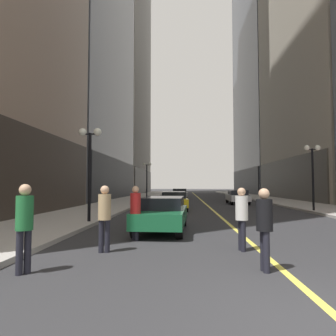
{
  "coord_description": "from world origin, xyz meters",
  "views": [
    {
      "loc": [
        -2.08,
        -3.95,
        1.8
      ],
      "look_at": [
        -3.85,
        30.42,
        3.72
      ],
      "focal_mm": 32.61,
      "sensor_mm": 36.0,
      "label": 1
    }
  ],
  "objects_px": {
    "car_grey": "(179,193)",
    "car_green": "(163,213)",
    "street_lamp_right_mid": "(312,163)",
    "pedestrian_in_tan_trench": "(105,213)",
    "pedestrian_in_white_shirt": "(242,214)",
    "street_lamp_left_near": "(90,153)",
    "street_lamp_left_far": "(147,173)",
    "car_yellow": "(174,200)",
    "pedestrian_in_black_coat": "(264,223)",
    "pedestrian_in_green_parka": "(24,221)",
    "pedestrian_in_red_jacket": "(135,208)",
    "car_white": "(237,196)"
  },
  "relations": [
    {
      "from": "car_yellow",
      "to": "pedestrian_in_green_parka",
      "type": "distance_m",
      "value": 16.05
    },
    {
      "from": "pedestrian_in_white_shirt",
      "to": "street_lamp_left_near",
      "type": "xyz_separation_m",
      "value": [
        -5.91,
        5.25,
        2.25
      ]
    },
    {
      "from": "pedestrian_in_white_shirt",
      "to": "pedestrian_in_tan_trench",
      "type": "distance_m",
      "value": 3.74
    },
    {
      "from": "car_grey",
      "to": "car_green",
      "type": "bearing_deg",
      "value": -90.55
    },
    {
      "from": "car_yellow",
      "to": "street_lamp_left_near",
      "type": "distance_m",
      "value": 9.28
    },
    {
      "from": "car_white",
      "to": "street_lamp_left_far",
      "type": "distance_m",
      "value": 11.46
    },
    {
      "from": "car_grey",
      "to": "pedestrian_in_tan_trench",
      "type": "height_order",
      "value": "pedestrian_in_tan_trench"
    },
    {
      "from": "car_yellow",
      "to": "pedestrian_in_black_coat",
      "type": "xyz_separation_m",
      "value": [
        2.4,
        -15.42,
        0.29
      ]
    },
    {
      "from": "car_yellow",
      "to": "pedestrian_in_tan_trench",
      "type": "xyz_separation_m",
      "value": [
        -1.41,
        -13.8,
        0.32
      ]
    },
    {
      "from": "car_grey",
      "to": "pedestrian_in_black_coat",
      "type": "distance_m",
      "value": 33.61
    },
    {
      "from": "car_green",
      "to": "pedestrian_in_black_coat",
      "type": "relative_size",
      "value": 2.7
    },
    {
      "from": "pedestrian_in_white_shirt",
      "to": "street_lamp_left_near",
      "type": "distance_m",
      "value": 8.22
    },
    {
      "from": "car_yellow",
      "to": "car_white",
      "type": "height_order",
      "value": "same"
    },
    {
      "from": "car_white",
      "to": "street_lamp_left_near",
      "type": "relative_size",
      "value": 1.08
    },
    {
      "from": "car_grey",
      "to": "pedestrian_in_tan_trench",
      "type": "bearing_deg",
      "value": -92.81
    },
    {
      "from": "car_white",
      "to": "pedestrian_in_green_parka",
      "type": "xyz_separation_m",
      "value": [
        -8.38,
        -23.46,
        0.35
      ]
    },
    {
      "from": "pedestrian_in_tan_trench",
      "to": "street_lamp_left_far",
      "type": "xyz_separation_m",
      "value": [
        -2.19,
        27.36,
        2.21
      ]
    },
    {
      "from": "car_grey",
      "to": "pedestrian_in_white_shirt",
      "type": "bearing_deg",
      "value": -86.09
    },
    {
      "from": "pedestrian_in_white_shirt",
      "to": "street_lamp_right_mid",
      "type": "bearing_deg",
      "value": 60.04
    },
    {
      "from": "car_grey",
      "to": "pedestrian_in_black_coat",
      "type": "bearing_deg",
      "value": -86.16
    },
    {
      "from": "car_grey",
      "to": "street_lamp_left_near",
      "type": "relative_size",
      "value": 1.06
    },
    {
      "from": "pedestrian_in_black_coat",
      "to": "street_lamp_left_near",
      "type": "xyz_separation_m",
      "value": [
        -6.0,
        7.25,
        2.25
      ]
    },
    {
      "from": "street_lamp_right_mid",
      "to": "pedestrian_in_tan_trench",
      "type": "bearing_deg",
      "value": -130.7
    },
    {
      "from": "car_grey",
      "to": "pedestrian_in_white_shirt",
      "type": "distance_m",
      "value": 31.61
    },
    {
      "from": "pedestrian_in_tan_trench",
      "to": "street_lamp_left_near",
      "type": "bearing_deg",
      "value": 111.23
    },
    {
      "from": "car_green",
      "to": "pedestrian_in_white_shirt",
      "type": "distance_m",
      "value": 4.26
    },
    {
      "from": "street_lamp_left_far",
      "to": "pedestrian_in_white_shirt",
      "type": "bearing_deg",
      "value": -77.65
    },
    {
      "from": "pedestrian_in_red_jacket",
      "to": "pedestrian_in_white_shirt",
      "type": "height_order",
      "value": "pedestrian_in_red_jacket"
    },
    {
      "from": "pedestrian_in_green_parka",
      "to": "car_white",
      "type": "bearing_deg",
      "value": 70.34
    },
    {
      "from": "car_white",
      "to": "pedestrian_in_black_coat",
      "type": "xyz_separation_m",
      "value": [
        -3.45,
        -23.03,
        0.29
      ]
    },
    {
      "from": "car_green",
      "to": "street_lamp_left_far",
      "type": "xyz_separation_m",
      "value": [
        -3.48,
        23.5,
        2.54
      ]
    },
    {
      "from": "street_lamp_left_far",
      "to": "car_yellow",
      "type": "bearing_deg",
      "value": -75.13
    },
    {
      "from": "car_yellow",
      "to": "street_lamp_left_far",
      "type": "relative_size",
      "value": 1.06
    },
    {
      "from": "car_white",
      "to": "street_lamp_right_mid",
      "type": "height_order",
      "value": "street_lamp_right_mid"
    },
    {
      "from": "car_white",
      "to": "pedestrian_in_tan_trench",
      "type": "height_order",
      "value": "pedestrian_in_tan_trench"
    },
    {
      "from": "car_grey",
      "to": "street_lamp_left_near",
      "type": "distance_m",
      "value": 26.67
    },
    {
      "from": "pedestrian_in_black_coat",
      "to": "street_lamp_right_mid",
      "type": "height_order",
      "value": "street_lamp_right_mid"
    },
    {
      "from": "pedestrian_in_black_coat",
      "to": "pedestrian_in_white_shirt",
      "type": "xyz_separation_m",
      "value": [
        -0.1,
        2.0,
        -0.0
      ]
    },
    {
      "from": "pedestrian_in_red_jacket",
      "to": "street_lamp_left_near",
      "type": "xyz_separation_m",
      "value": [
        -2.74,
        3.84,
        2.22
      ]
    },
    {
      "from": "car_yellow",
      "to": "pedestrian_in_black_coat",
      "type": "height_order",
      "value": "pedestrian_in_black_coat"
    },
    {
      "from": "pedestrian_in_red_jacket",
      "to": "pedestrian_in_black_coat",
      "type": "relative_size",
      "value": 1.02
    },
    {
      "from": "car_white",
      "to": "street_lamp_right_mid",
      "type": "distance_m",
      "value": 10.0
    },
    {
      "from": "pedestrian_in_tan_trench",
      "to": "street_lamp_left_far",
      "type": "relative_size",
      "value": 0.4
    },
    {
      "from": "pedestrian_in_red_jacket",
      "to": "street_lamp_left_far",
      "type": "distance_m",
      "value": 25.81
    },
    {
      "from": "pedestrian_in_black_coat",
      "to": "street_lamp_left_far",
      "type": "relative_size",
      "value": 0.39
    },
    {
      "from": "pedestrian_in_red_jacket",
      "to": "street_lamp_left_near",
      "type": "height_order",
      "value": "street_lamp_left_near"
    },
    {
      "from": "pedestrian_in_white_shirt",
      "to": "pedestrian_in_black_coat",
      "type": "bearing_deg",
      "value": -87.25
    },
    {
      "from": "street_lamp_left_far",
      "to": "street_lamp_left_near",
      "type": "bearing_deg",
      "value": -90.0
    },
    {
      "from": "pedestrian_in_black_coat",
      "to": "pedestrian_in_green_parka",
      "type": "xyz_separation_m",
      "value": [
        -4.93,
        -0.43,
        0.06
      ]
    },
    {
      "from": "pedestrian_in_green_parka",
      "to": "street_lamp_left_far",
      "type": "relative_size",
      "value": 0.41
    }
  ]
}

